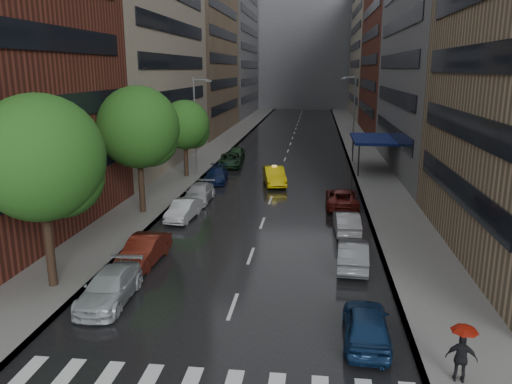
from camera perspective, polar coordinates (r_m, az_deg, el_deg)
ground at (r=18.59m, az=-4.79°, el=-18.45°), size 220.00×220.00×0.00m
road at (r=66.19m, az=3.87°, el=5.26°), size 14.00×140.00×0.01m
sidewalk_left at (r=67.23m, az=-3.85°, el=5.45°), size 4.00×140.00×0.15m
sidewalk_right at (r=66.34m, az=11.68°, el=5.08°), size 4.00×140.00×0.15m
buildings_left at (r=76.61m, az=-7.43°, el=18.34°), size 8.00×108.00×38.00m
buildings_right at (r=73.18m, az=16.75°, el=17.35°), size 8.05×109.10×36.00m
building_far at (r=133.54m, az=5.60°, el=16.46°), size 40.00×14.00×32.00m
tree_near at (r=23.77m, az=-23.43°, el=3.57°), size 5.63×5.63×8.97m
tree_mid at (r=34.92m, az=-13.30°, el=7.19°), size 5.56×5.56×8.87m
tree_far at (r=46.59m, az=-8.13°, el=7.60°), size 4.51×4.51×7.19m
taxi at (r=43.79m, az=2.11°, el=1.85°), size 2.59×5.03×1.58m
parked_cars_left at (r=40.10m, az=-5.94°, el=0.51°), size 2.76×39.83×1.47m
parked_cars_right at (r=29.63m, az=10.52°, el=-4.48°), size 2.35×23.45×1.43m
ped_red_umbrella at (r=17.80m, az=22.53°, el=-16.16°), size 1.03×0.82×2.01m
street_lamp_left at (r=46.95m, az=-6.90°, el=7.65°), size 1.74×0.22×9.00m
street_lamp_right at (r=60.73m, az=11.07°, el=8.90°), size 1.74×0.22×9.00m
awning at (r=51.13m, az=13.17°, el=5.91°), size 4.00×8.00×3.12m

